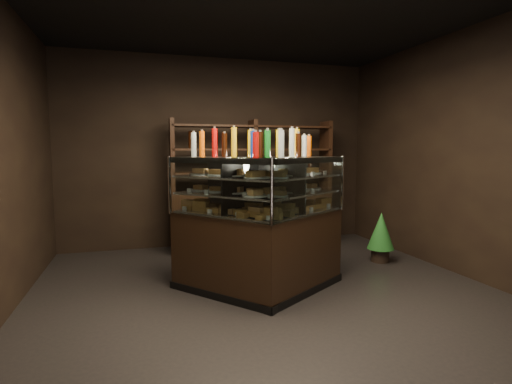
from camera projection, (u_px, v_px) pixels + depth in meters
ground at (270, 295)px, 4.26m from camera, size 5.00×5.00×0.00m
room_shell at (270, 111)px, 4.05m from camera, size 5.02×5.02×3.01m
display_case at (261, 246)px, 4.36m from camera, size 1.98×1.48×1.48m
food_display at (261, 190)px, 4.29m from camera, size 1.58×1.06×0.45m
bottles_top at (261, 144)px, 4.25m from camera, size 1.41×0.92×0.30m
potted_conifer at (381, 230)px, 5.49m from camera, size 0.37×0.37×0.78m
back_shelving at (253, 210)px, 6.27m from camera, size 2.53×0.49×2.00m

